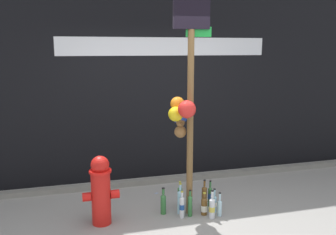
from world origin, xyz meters
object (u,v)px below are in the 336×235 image
Objects in this scene: bottle_0 at (220,207)px; bottle_2 at (204,206)px; bottle_9 at (180,197)px; bottle_1 at (163,203)px; bottle_3 at (190,205)px; fire_hydrant at (101,190)px; bottle_8 at (180,201)px; bottle_5 at (212,207)px; bottle_6 at (210,196)px; bottle_7 at (204,197)px; bottle_10 at (182,206)px; memorial_post at (185,97)px; bottle_4 at (214,203)px.

bottle_0 is 1.05× the size of bottle_2.
bottle_2 is at bearing -53.89° from bottle_9.
bottle_1 is 0.99× the size of bottle_9.
bottle_1 reaches higher than bottle_3.
fire_hydrant is 2.71× the size of bottle_0.
bottle_0 is 0.77× the size of bottle_8.
bottle_9 is at bearing 123.74° from bottle_5.
bottle_6 is 0.89× the size of bottle_7.
bottle_3 is 0.98× the size of bottle_9.
bottle_0 is at bearing -19.88° from bottle_1.
bottle_10 is (-0.47, -0.23, 0.00)m from bottle_6.
memorial_post is 1.37m from bottle_8.
memorial_post is 6.59× the size of bottle_8.
bottle_3 is at bearing -48.30° from bottle_8.
bottle_5 reaches higher than bottle_2.
bottle_5 is 0.27m from bottle_7.
fire_hydrant reaches higher than bottle_5.
bottle_1 is 0.97× the size of bottle_6.
bottle_7 reaches higher than bottle_10.
bottle_0 is 0.86× the size of bottle_6.
memorial_post is 1.39m from bottle_3.
bottle_7 is at bearing -29.57° from bottle_9.
bottle_8 is (-0.29, 0.12, 0.05)m from bottle_2.
memorial_post is 7.62× the size of bottle_10.
memorial_post is at bearing 63.14° from bottle_10.
fire_hydrant is 1.49m from bottle_4.
bottle_4 is 0.18m from bottle_6.
bottle_10 is (1.00, -0.12, -0.28)m from fire_hydrant.
bottle_7 reaches higher than bottle_2.
bottle_4 is (0.40, -0.08, -1.41)m from memorial_post.
memorial_post reaches higher than bottle_3.
bottle_8 is at bearing 156.46° from bottle_0.
fire_hydrant is 1.34m from bottle_2.
bottle_0 is 0.99× the size of bottle_4.
bottle_5 is 0.42m from bottle_8.
bottle_6 reaches higher than bottle_3.
fire_hydrant is 2.85× the size of bottle_2.
bottle_6 is (1.47, 0.11, -0.29)m from fire_hydrant.
bottle_4 is at bearing -35.06° from bottle_9.
fire_hydrant reaches higher than bottle_7.
bottle_10 is at bearing -102.58° from bottle_9.
bottle_8 is at bearing 131.70° from bottle_3.
bottle_4 is at bearing 15.30° from bottle_2.
bottle_0 is at bearing -88.43° from bottle_6.
bottle_5 reaches higher than bottle_0.
bottle_4 is at bearing -2.67° from fire_hydrant.
bottle_8 is at bearing 0.45° from fire_hydrant.
bottle_1 is at bearing 169.73° from bottle_4.
bottle_7 reaches higher than bottle_0.
bottle_0 is 0.77× the size of bottle_7.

